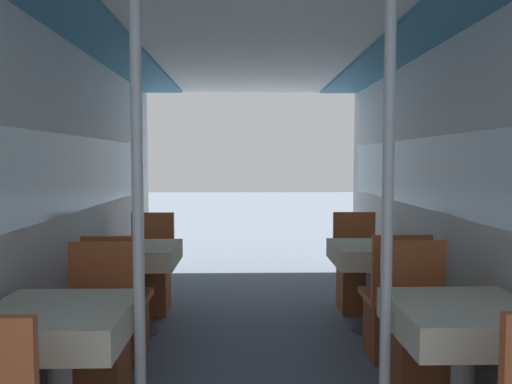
# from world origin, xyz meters

# --- Properties ---
(wall_left) EXTENTS (0.05, 6.44, 2.26)m
(wall_left) POSITION_xyz_m (-1.38, 1.82, 1.15)
(wall_left) COLOR silver
(wall_left) RESTS_ON ground_plane
(wall_right) EXTENTS (0.05, 6.44, 2.26)m
(wall_right) POSITION_xyz_m (1.38, 1.82, 1.15)
(wall_right) COLOR silver
(wall_right) RESTS_ON ground_plane
(ceiling_panel) EXTENTS (2.75, 6.44, 0.07)m
(ceiling_panel) POSITION_xyz_m (0.00, 1.82, 2.30)
(ceiling_panel) COLOR white
(ceiling_panel) RESTS_ON wall_left
(dining_table_left_0) EXTENTS (0.67, 0.67, 0.72)m
(dining_table_left_0) POSITION_xyz_m (-0.96, 0.80, 0.61)
(dining_table_left_0) COLOR #4C4C51
(dining_table_left_0) RESTS_ON ground_plane
(chair_left_far_0) EXTENTS (0.40, 0.40, 0.91)m
(chair_left_far_0) POSITION_xyz_m (-0.96, 1.37, 0.29)
(chair_left_far_0) COLOR brown
(chair_left_far_0) RESTS_ON ground_plane
(support_pole_left_0) EXTENTS (0.05, 0.05, 2.26)m
(support_pole_left_0) POSITION_xyz_m (-0.58, 0.80, 1.13)
(support_pole_left_0) COLOR silver
(support_pole_left_0) RESTS_ON ground_plane
(dining_table_left_1) EXTENTS (0.67, 0.67, 0.72)m
(dining_table_left_1) POSITION_xyz_m (-0.96, 2.49, 0.61)
(dining_table_left_1) COLOR #4C4C51
(dining_table_left_1) RESTS_ON ground_plane
(chair_left_near_1) EXTENTS (0.40, 0.40, 0.91)m
(chair_left_near_1) POSITION_xyz_m (-0.96, 1.92, 0.29)
(chair_left_near_1) COLOR brown
(chair_left_near_1) RESTS_ON ground_plane
(chair_left_far_1) EXTENTS (0.40, 0.40, 0.91)m
(chair_left_far_1) POSITION_xyz_m (-0.96, 3.06, 0.29)
(chair_left_far_1) COLOR brown
(chair_left_far_1) RESTS_ON ground_plane
(dining_table_right_0) EXTENTS (0.67, 0.67, 0.72)m
(dining_table_right_0) POSITION_xyz_m (0.96, 0.80, 0.61)
(dining_table_right_0) COLOR #4C4C51
(dining_table_right_0) RESTS_ON ground_plane
(chair_right_far_0) EXTENTS (0.40, 0.40, 0.91)m
(chair_right_far_0) POSITION_xyz_m (0.96, 1.37, 0.29)
(chair_right_far_0) COLOR brown
(chair_right_far_0) RESTS_ON ground_plane
(support_pole_right_0) EXTENTS (0.05, 0.05, 2.26)m
(support_pole_right_0) POSITION_xyz_m (0.58, 0.80, 1.13)
(support_pole_right_0) COLOR silver
(support_pole_right_0) RESTS_ON ground_plane
(dining_table_right_1) EXTENTS (0.67, 0.67, 0.72)m
(dining_table_right_1) POSITION_xyz_m (0.96, 2.49, 0.61)
(dining_table_right_1) COLOR #4C4C51
(dining_table_right_1) RESTS_ON ground_plane
(chair_right_near_1) EXTENTS (0.40, 0.40, 0.91)m
(chair_right_near_1) POSITION_xyz_m (0.96, 1.92, 0.29)
(chair_right_near_1) COLOR brown
(chair_right_near_1) RESTS_ON ground_plane
(chair_right_far_1) EXTENTS (0.40, 0.40, 0.91)m
(chair_right_far_1) POSITION_xyz_m (0.96, 3.06, 0.29)
(chair_right_far_1) COLOR brown
(chair_right_far_1) RESTS_ON ground_plane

